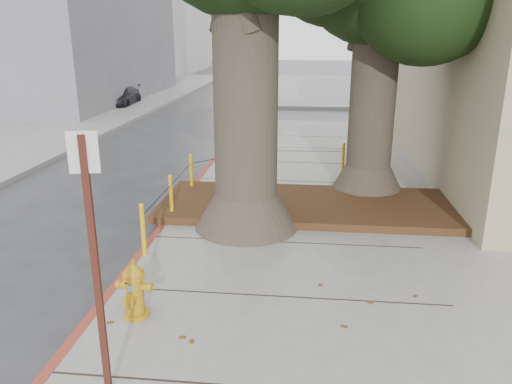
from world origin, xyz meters
TOP-DOWN VIEW (x-y plane):
  - ground at (0.00, 0.00)m, footprint 140.00×140.00m
  - sidewalk_far at (6.00, 30.00)m, footprint 16.00×20.00m
  - curb_red at (-2.00, 2.50)m, footprint 0.14×26.00m
  - planter_bed at (0.90, 3.90)m, footprint 6.40×2.60m
  - bollard_ring at (-0.87, 4.38)m, footprint 3.79×5.39m
  - fire_hydrant at (-1.38, -0.74)m, footprint 0.44×0.40m
  - signpost at (-1.16, -2.26)m, footprint 0.28×0.08m
  - car_silver at (5.59, 19.47)m, footprint 4.12×1.83m
  - car_red at (10.06, 17.54)m, footprint 4.06×1.62m
  - car_dark at (-9.40, 19.93)m, footprint 1.73×3.79m

SIDE VIEW (x-z plane):
  - ground at x=0.00m, z-range 0.00..0.00m
  - sidewalk_far at x=6.00m, z-range 0.00..0.15m
  - curb_red at x=-2.00m, z-range -0.01..0.15m
  - planter_bed at x=0.90m, z-range 0.15..0.31m
  - car_dark at x=-9.40m, z-range 0.00..1.08m
  - fire_hydrant at x=-1.38m, z-range 0.14..0.98m
  - car_red at x=10.06m, z-range 0.00..1.31m
  - bollard_ring at x=-0.87m, z-range 0.19..1.14m
  - car_silver at x=5.59m, z-range 0.00..1.38m
  - signpost at x=-1.16m, z-range 0.34..3.18m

